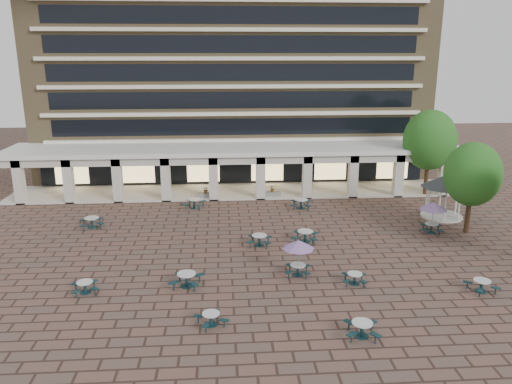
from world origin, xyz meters
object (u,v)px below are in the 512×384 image
(picnic_table_2, at_px, (362,328))
(planter_left, at_px, (206,194))
(planter_right, at_px, (273,193))
(picnic_table_0, at_px, (85,286))
(picnic_table_1, at_px, (211,318))
(gazebo, at_px, (444,186))

(picnic_table_2, xyz_separation_m, planter_left, (-7.90, 23.59, -0.02))
(planter_right, bearing_deg, picnic_table_0, -123.98)
(planter_right, bearing_deg, picnic_table_1, -103.36)
(picnic_table_1, distance_m, planter_right, 22.71)
(picnic_table_2, bearing_deg, picnic_table_1, 175.57)
(picnic_table_0, xyz_separation_m, picnic_table_1, (7.01, -3.90, -0.01))
(picnic_table_0, xyz_separation_m, picnic_table_2, (14.07, -5.39, 0.05))
(picnic_table_1, relative_size, planter_left, 1.20)
(picnic_table_0, distance_m, picnic_table_1, 8.02)
(picnic_table_0, relative_size, picnic_table_1, 0.97)
(gazebo, distance_m, planter_right, 14.81)
(picnic_table_0, relative_size, picnic_table_2, 0.97)
(picnic_table_1, height_order, planter_left, planter_left)
(picnic_table_2, distance_m, gazebo, 20.43)
(picnic_table_1, bearing_deg, gazebo, 15.53)
(gazebo, xyz_separation_m, planter_right, (-13.05, 6.66, -2.15))
(picnic_table_0, height_order, picnic_table_1, picnic_table_0)
(gazebo, bearing_deg, picnic_table_0, -155.51)
(planter_left, bearing_deg, gazebo, -19.19)
(picnic_table_0, height_order, planter_right, planter_right)
(picnic_table_1, relative_size, gazebo, 0.49)
(picnic_table_2, distance_m, planter_right, 23.66)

